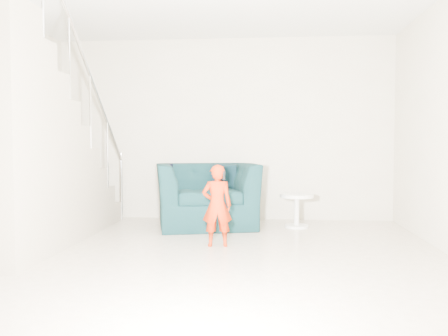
# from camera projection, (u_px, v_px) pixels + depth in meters

# --- Properties ---
(floor) EXTENTS (5.50, 5.50, 0.00)m
(floor) POSITION_uv_depth(u_px,v_px,m) (197.00, 265.00, 4.44)
(floor) COLOR tan
(floor) RESTS_ON ground
(back_wall) EXTENTS (5.00, 0.00, 5.00)m
(back_wall) POSITION_uv_depth(u_px,v_px,m) (223.00, 129.00, 7.11)
(back_wall) COLOR #C1B69D
(back_wall) RESTS_ON floor
(front_wall) EXTENTS (5.00, 0.00, 5.00)m
(front_wall) POSITION_uv_depth(u_px,v_px,m) (78.00, 83.00, 1.64)
(front_wall) COLOR #C1B69D
(front_wall) RESTS_ON floor
(armchair) EXTENTS (1.57, 1.45, 0.86)m
(armchair) POSITION_uv_depth(u_px,v_px,m) (206.00, 195.00, 6.50)
(armchair) COLOR black
(armchair) RESTS_ON floor
(toddler) EXTENTS (0.36, 0.27, 0.91)m
(toddler) POSITION_uv_depth(u_px,v_px,m) (217.00, 205.00, 5.23)
(toddler) COLOR #911A04
(toddler) RESTS_ON floor
(side_table) EXTENTS (0.46, 0.46, 0.46)m
(side_table) POSITION_uv_depth(u_px,v_px,m) (297.00, 205.00, 6.40)
(side_table) COLOR white
(side_table) RESTS_ON floor
(staircase) EXTENTS (1.02, 3.03, 3.62)m
(staircase) POSITION_uv_depth(u_px,v_px,m) (21.00, 161.00, 5.12)
(staircase) COLOR #ADA089
(staircase) RESTS_ON floor
(cushion) EXTENTS (0.37, 0.18, 0.36)m
(cushion) POSITION_uv_depth(u_px,v_px,m) (224.00, 176.00, 6.71)
(cushion) COLOR black
(cushion) RESTS_ON armchair
(throw) EXTENTS (0.05, 0.55, 0.62)m
(throw) POSITION_uv_depth(u_px,v_px,m) (167.00, 187.00, 6.49)
(throw) COLOR black
(throw) RESTS_ON armchair
(phone) EXTENTS (0.02, 0.05, 0.10)m
(phone) POSITION_uv_depth(u_px,v_px,m) (224.00, 175.00, 5.18)
(phone) COLOR black
(phone) RESTS_ON toddler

